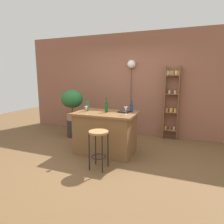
# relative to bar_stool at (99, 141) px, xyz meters

# --- Properties ---
(ground) EXTENTS (12.00, 12.00, 0.00)m
(ground) POSITION_rel_bar_stool_xyz_m (-0.19, 0.45, -0.52)
(ground) COLOR brown
(back_wall) EXTENTS (6.40, 0.10, 2.80)m
(back_wall) POSITION_rel_bar_stool_xyz_m (-0.19, 2.40, 0.88)
(back_wall) COLOR #8C5642
(back_wall) RESTS_ON ground
(kitchen_counter) EXTENTS (1.30, 0.82, 0.89)m
(kitchen_counter) POSITION_rel_bar_stool_xyz_m (-0.19, 0.75, -0.07)
(kitchen_counter) COLOR brown
(kitchen_counter) RESTS_ON ground
(bar_stool) EXTENTS (0.35, 0.35, 0.70)m
(bar_stool) POSITION_rel_bar_stool_xyz_m (0.00, 0.00, 0.00)
(bar_stool) COLOR black
(bar_stool) RESTS_ON ground
(spice_shelf) EXTENTS (0.35, 0.16, 1.90)m
(spice_shelf) POSITION_rel_bar_stool_xyz_m (1.02, 2.25, 0.50)
(spice_shelf) COLOR brown
(spice_shelf) RESTS_ON ground
(plant_stool) EXTENTS (0.32, 0.32, 0.47)m
(plant_stool) POSITION_rel_bar_stool_xyz_m (-1.46, 1.45, -0.28)
(plant_stool) COLOR #2D2823
(plant_stool) RESTS_ON ground
(potted_plant) EXTENTS (0.60, 0.54, 0.81)m
(potted_plant) POSITION_rel_bar_stool_xyz_m (-1.46, 1.45, 0.47)
(potted_plant) COLOR #A86B4C
(potted_plant) RESTS_ON plant_stool
(bottle_olive_oil) EXTENTS (0.07, 0.07, 0.31)m
(bottle_olive_oil) POSITION_rel_bar_stool_xyz_m (-0.17, 0.77, 0.49)
(bottle_olive_oil) COLOR #194C23
(bottle_olive_oil) RESTS_ON kitchen_counter
(bottle_spirits_clear) EXTENTS (0.07, 0.07, 0.27)m
(bottle_spirits_clear) POSITION_rel_bar_stool_xyz_m (-0.62, 0.74, 0.47)
(bottle_spirits_clear) COLOR #236638
(bottle_spirits_clear) RESTS_ON kitchen_counter
(bottle_vinegar) EXTENTS (0.07, 0.07, 0.25)m
(bottle_vinegar) POSITION_rel_bar_stool_xyz_m (0.32, 0.96, 0.46)
(bottle_vinegar) COLOR navy
(bottle_vinegar) RESTS_ON kitchen_counter
(wine_glass_left) EXTENTS (0.07, 0.07, 0.16)m
(wine_glass_left) POSITION_rel_bar_stool_xyz_m (0.30, 0.64, 0.48)
(wine_glass_left) COLOR silver
(wine_glass_left) RESTS_ON kitchen_counter
(wine_glass_center) EXTENTS (0.07, 0.07, 0.16)m
(wine_glass_center) POSITION_rel_bar_stool_xyz_m (-0.46, 0.41, 0.48)
(wine_glass_center) COLOR silver
(wine_glass_center) RESTS_ON kitchen_counter
(cookbook) EXTENTS (0.23, 0.19, 0.03)m
(cookbook) POSITION_rel_bar_stool_xyz_m (0.17, 0.87, 0.39)
(cookbook) COLOR black
(cookbook) RESTS_ON kitchen_counter
(pendant_globe_light) EXTENTS (0.22, 0.22, 2.07)m
(pendant_globe_light) POSITION_rel_bar_stool_xyz_m (-0.08, 2.29, 1.42)
(pendant_globe_light) COLOR black
(pendant_globe_light) RESTS_ON ground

